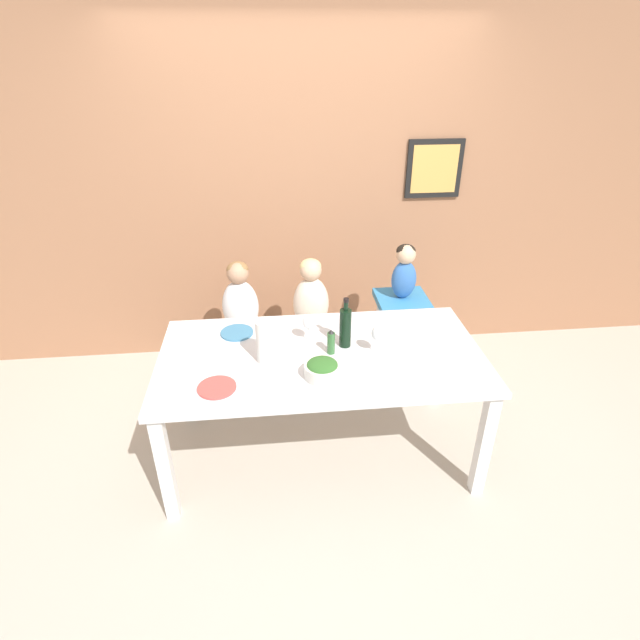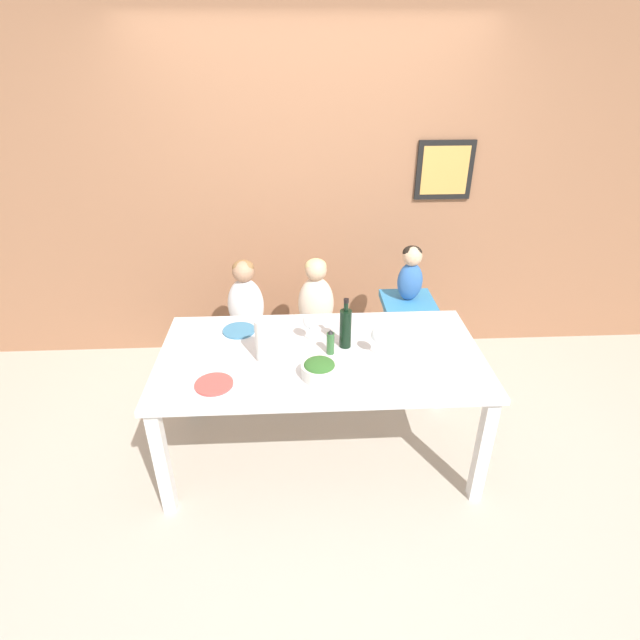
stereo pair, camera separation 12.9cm
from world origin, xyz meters
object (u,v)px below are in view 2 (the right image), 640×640
person_child_center (316,295)px  salad_bowl_large (319,369)px  person_baby_right (411,271)px  wine_bottle (345,327)px  chair_far_center (316,336)px  dinner_plate_front_left (214,384)px  paper_towel_roll (265,340)px  person_child_left (245,297)px  wine_glass_near (377,335)px  chair_far_left (249,338)px  wine_glass_far (309,322)px  chair_right_highchair (407,316)px  dinner_plate_back_left (239,330)px

person_child_center → salad_bowl_large: bearing=-91.5°
person_baby_right → wine_bottle: 0.87m
person_child_center → person_baby_right: bearing=0.0°
chair_far_center → dinner_plate_front_left: bearing=-119.1°
wine_bottle → salad_bowl_large: (-0.17, -0.30, -0.08)m
paper_towel_roll → dinner_plate_front_left: bearing=-138.0°
person_baby_right → person_child_left: bearing=-180.0°
person_child_center → wine_glass_near: size_ratio=3.04×
chair_far_left → chair_far_center: bearing=0.0°
chair_far_left → wine_bottle: (0.64, -0.69, 0.47)m
wine_glass_far → chair_right_highchair: bearing=40.2°
chair_far_left → person_baby_right: (1.16, 0.00, 0.50)m
paper_towel_roll → dinner_plate_back_left: size_ratio=1.26×
paper_towel_roll → dinner_plate_front_left: paper_towel_roll is taller
person_child_center → paper_towel_roll: 0.88m
person_child_left → dinner_plate_front_left: size_ratio=2.68×
person_child_center → dinner_plate_front_left: 1.19m
dinner_plate_back_left → wine_bottle: bearing=-17.7°
person_baby_right → chair_far_center: bearing=-179.9°
chair_far_left → dinner_plate_back_left: size_ratio=2.36×
chair_far_center → chair_right_highchair: bearing=0.0°
chair_far_left → dinner_plate_front_left: (-0.08, -1.04, 0.35)m
person_baby_right → dinner_plate_back_left: size_ratio=2.01×
chair_far_left → person_baby_right: person_baby_right is taller
paper_towel_roll → wine_glass_far: paper_towel_roll is taller
wine_bottle → paper_towel_roll: 0.47m
salad_bowl_large → paper_towel_roll: bearing=147.9°
chair_far_center → paper_towel_roll: (-0.32, -0.80, 0.47)m
wine_glass_far → dinner_plate_back_left: bearing=163.0°
chair_far_left → salad_bowl_large: size_ratio=2.44×
chair_right_highchair → wine_glass_near: size_ratio=3.90×
wine_glass_far → dinner_plate_front_left: wine_glass_far is taller
wine_glass_far → paper_towel_roll: bearing=-143.6°
person_baby_right → chair_right_highchair: bearing=-90.0°
paper_towel_roll → dinner_plate_front_left: (-0.26, -0.23, -0.12)m
person_child_left → dinner_plate_back_left: person_child_left is taller
chair_far_left → chair_right_highchair: (1.16, 0.00, 0.15)m
person_baby_right → wine_glass_far: 0.96m
salad_bowl_large → dinner_plate_back_left: bearing=133.3°
person_child_left → dinner_plate_back_left: 0.49m
person_child_center → person_baby_right: person_baby_right is taller
person_child_center → person_baby_right: (0.66, 0.00, 0.17)m
chair_far_center → person_child_center: bearing=90.0°
paper_towel_roll → dinner_plate_back_left: (-0.18, 0.32, -0.12)m
chair_right_highchair → dinner_plate_back_left: size_ratio=3.44×
chair_far_center → dinner_plate_back_left: bearing=-135.7°
wine_bottle → dinner_plate_back_left: 0.68m
chair_right_highchair → dinner_plate_front_left: 1.63m
paper_towel_roll → wine_glass_far: (0.25, 0.19, 0.00)m
dinner_plate_back_left → dinner_plate_front_left: bearing=-98.3°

